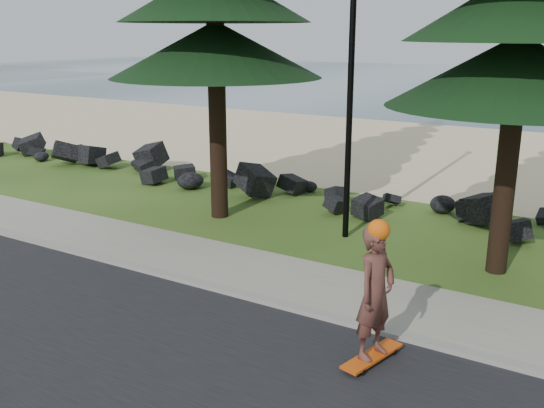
% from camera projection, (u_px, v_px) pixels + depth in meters
% --- Properties ---
extents(ground, '(160.00, 160.00, 0.00)m').
position_uv_depth(ground, '(276.00, 283.00, 11.66)').
color(ground, '#32551A').
rests_on(ground, ground).
extents(road, '(160.00, 7.00, 0.02)m').
position_uv_depth(road, '(101.00, 399.00, 7.96)').
color(road, black).
rests_on(road, ground).
extents(kerb, '(160.00, 0.20, 0.10)m').
position_uv_depth(kerb, '(250.00, 297.00, 10.91)').
color(kerb, gray).
rests_on(kerb, ground).
extents(sidewalk, '(160.00, 2.00, 0.08)m').
position_uv_depth(sidewalk, '(281.00, 277.00, 11.82)').
color(sidewalk, gray).
rests_on(sidewalk, ground).
extents(beach_sand, '(160.00, 15.00, 0.01)m').
position_uv_depth(beach_sand, '(466.00, 156.00, 23.60)').
color(beach_sand, beige).
rests_on(beach_sand, ground).
extents(seawall_boulders, '(60.00, 2.40, 1.10)m').
position_uv_depth(seawall_boulders, '(382.00, 212.00, 16.27)').
color(seawall_boulders, black).
rests_on(seawall_boulders, ground).
extents(lamp_post, '(0.25, 0.14, 8.14)m').
position_uv_depth(lamp_post, '(351.00, 57.00, 13.16)').
color(lamp_post, black).
rests_on(lamp_post, ground).
extents(skateboarder, '(0.62, 1.20, 2.18)m').
position_uv_depth(skateboarder, '(375.00, 294.00, 8.55)').
color(skateboarder, '#CD480C').
rests_on(skateboarder, ground).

